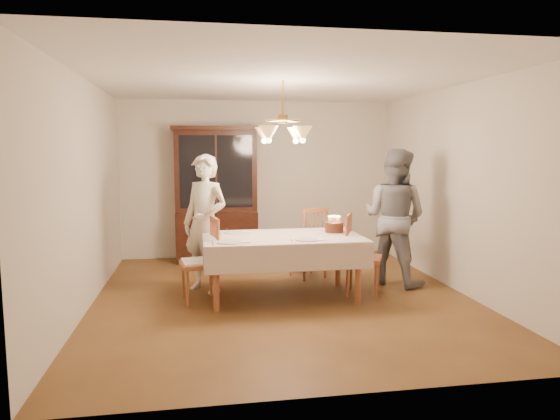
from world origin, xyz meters
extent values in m
plane|color=#573619|center=(0.00, 0.00, 0.00)|extent=(5.00, 5.00, 0.00)
plane|color=white|center=(0.00, 0.00, 2.60)|extent=(5.00, 5.00, 0.00)
plane|color=beige|center=(0.00, 2.50, 1.30)|extent=(4.50, 0.00, 4.50)
plane|color=beige|center=(0.00, -2.50, 1.30)|extent=(4.50, 0.00, 4.50)
plane|color=beige|center=(-2.25, 0.00, 1.30)|extent=(0.00, 5.00, 5.00)
plane|color=beige|center=(2.25, 0.00, 1.30)|extent=(0.00, 5.00, 5.00)
cube|color=brown|center=(0.00, 0.00, 0.73)|extent=(1.80, 1.00, 0.04)
cube|color=beige|center=(0.00, 0.00, 0.75)|extent=(1.90, 1.10, 0.01)
cylinder|color=brown|center=(-0.82, -0.42, 0.35)|extent=(0.07, 0.07, 0.71)
cylinder|color=brown|center=(0.82, -0.42, 0.35)|extent=(0.07, 0.07, 0.71)
cylinder|color=brown|center=(-0.82, 0.42, 0.35)|extent=(0.07, 0.07, 0.71)
cylinder|color=brown|center=(0.82, 0.42, 0.35)|extent=(0.07, 0.07, 0.71)
cube|color=black|center=(-0.71, 2.23, 0.40)|extent=(1.30, 0.50, 0.80)
cube|color=black|center=(-0.71, 2.28, 1.45)|extent=(1.30, 0.40, 1.30)
cube|color=black|center=(-0.71, 2.08, 1.45)|extent=(1.14, 0.01, 1.14)
cube|color=black|center=(-0.71, 2.23, 2.13)|extent=(1.38, 0.54, 0.06)
cube|color=brown|center=(0.52, 0.92, 0.45)|extent=(0.56, 0.55, 0.05)
cube|color=brown|center=(0.59, 0.74, 0.97)|extent=(0.38, 0.18, 0.06)
cylinder|color=brown|center=(0.63, 1.14, 0.21)|extent=(0.04, 0.04, 0.43)
cylinder|color=brown|center=(0.29, 1.01, 0.21)|extent=(0.04, 0.04, 0.43)
cylinder|color=brown|center=(0.75, 0.82, 0.21)|extent=(0.04, 0.04, 0.43)
cylinder|color=brown|center=(0.42, 0.69, 0.21)|extent=(0.04, 0.04, 0.43)
cube|color=brown|center=(-1.00, -0.01, 0.45)|extent=(0.49, 0.51, 0.05)
cube|color=brown|center=(-0.81, 0.02, 0.97)|extent=(0.10, 0.40, 0.06)
cylinder|color=brown|center=(-1.20, 0.14, 0.21)|extent=(0.04, 0.04, 0.43)
cylinder|color=brown|center=(-1.14, -0.22, 0.21)|extent=(0.04, 0.04, 0.43)
cylinder|color=brown|center=(-0.86, 0.20, 0.21)|extent=(0.04, 0.04, 0.43)
cylinder|color=brown|center=(-0.80, -0.16, 0.21)|extent=(0.04, 0.04, 0.43)
cube|color=white|center=(-1.00, -0.01, 0.48)|extent=(0.44, 0.46, 0.03)
cube|color=brown|center=(1.01, -0.05, 0.45)|extent=(0.56, 0.57, 0.05)
cube|color=brown|center=(0.83, 0.03, 0.97)|extent=(0.20, 0.38, 0.06)
cylinder|color=brown|center=(1.09, -0.28, 0.21)|extent=(0.04, 0.04, 0.43)
cylinder|color=brown|center=(1.24, 0.05, 0.21)|extent=(0.04, 0.04, 0.43)
cylinder|color=brown|center=(0.78, -0.14, 0.21)|extent=(0.04, 0.04, 0.43)
cylinder|color=brown|center=(0.93, 0.19, 0.21)|extent=(0.04, 0.04, 0.43)
imported|color=#EFE2CA|center=(-0.92, 0.46, 0.87)|extent=(0.75, 0.72, 1.74)
imported|color=slate|center=(1.58, 0.39, 0.90)|extent=(1.10, 1.11, 1.81)
cylinder|color=white|center=(0.66, 0.09, 0.77)|extent=(0.30, 0.30, 0.01)
cylinder|color=#36170C|center=(0.66, 0.09, 0.83)|extent=(0.23, 0.23, 0.12)
cylinder|color=#598CD8|center=(0.73, 0.09, 0.93)|extent=(0.01, 0.01, 0.07)
sphere|color=#FFB23F|center=(0.73, 0.09, 0.97)|extent=(0.01, 0.01, 0.01)
cylinder|color=pink|center=(0.73, 0.12, 0.93)|extent=(0.01, 0.01, 0.07)
sphere|color=#FFB23F|center=(0.73, 0.12, 0.97)|extent=(0.01, 0.01, 0.01)
cylinder|color=#EACC66|center=(0.71, 0.14, 0.93)|extent=(0.01, 0.01, 0.07)
sphere|color=#FFB23F|center=(0.71, 0.14, 0.97)|extent=(0.01, 0.01, 0.01)
cylinder|color=#598CD8|center=(0.69, 0.15, 0.93)|extent=(0.01, 0.01, 0.07)
sphere|color=#FFB23F|center=(0.69, 0.15, 0.97)|extent=(0.01, 0.01, 0.01)
cylinder|color=pink|center=(0.66, 0.16, 0.93)|extent=(0.01, 0.01, 0.07)
sphere|color=#FFB23F|center=(0.66, 0.16, 0.97)|extent=(0.01, 0.01, 0.01)
cylinder|color=#EACC66|center=(0.64, 0.15, 0.93)|extent=(0.01, 0.01, 0.07)
sphere|color=#FFB23F|center=(0.64, 0.15, 0.97)|extent=(0.01, 0.01, 0.01)
cylinder|color=#598CD8|center=(0.62, 0.14, 0.93)|extent=(0.01, 0.01, 0.07)
sphere|color=#FFB23F|center=(0.62, 0.14, 0.97)|extent=(0.01, 0.01, 0.01)
cylinder|color=pink|center=(0.60, 0.12, 0.93)|extent=(0.01, 0.01, 0.07)
sphere|color=#FFB23F|center=(0.60, 0.12, 0.97)|extent=(0.01, 0.01, 0.01)
cylinder|color=#EACC66|center=(0.60, 0.09, 0.93)|extent=(0.01, 0.01, 0.07)
sphere|color=#FFB23F|center=(0.60, 0.09, 0.97)|extent=(0.01, 0.01, 0.01)
cylinder|color=#598CD8|center=(0.60, 0.06, 0.93)|extent=(0.01, 0.01, 0.07)
sphere|color=#FFB23F|center=(0.60, 0.06, 0.97)|extent=(0.01, 0.01, 0.01)
cylinder|color=pink|center=(0.62, 0.04, 0.93)|extent=(0.01, 0.01, 0.07)
sphere|color=#FFB23F|center=(0.62, 0.04, 0.97)|extent=(0.01, 0.01, 0.01)
cylinder|color=#EACC66|center=(0.64, 0.03, 0.93)|extent=(0.01, 0.01, 0.07)
sphere|color=#FFB23F|center=(0.64, 0.03, 0.97)|extent=(0.01, 0.01, 0.01)
cylinder|color=#598CD8|center=(0.66, 0.02, 0.93)|extent=(0.01, 0.01, 0.07)
sphere|color=#FFB23F|center=(0.66, 0.02, 0.97)|extent=(0.01, 0.01, 0.01)
cylinder|color=pink|center=(0.69, 0.03, 0.93)|extent=(0.01, 0.01, 0.07)
sphere|color=#FFB23F|center=(0.69, 0.03, 0.97)|extent=(0.01, 0.01, 0.01)
cylinder|color=#EACC66|center=(0.71, 0.04, 0.93)|extent=(0.01, 0.01, 0.07)
sphere|color=#FFB23F|center=(0.71, 0.04, 0.97)|extent=(0.01, 0.01, 0.01)
cylinder|color=#598CD8|center=(0.73, 0.06, 0.93)|extent=(0.01, 0.01, 0.07)
sphere|color=#FFB23F|center=(0.73, 0.06, 0.97)|extent=(0.01, 0.01, 0.01)
cylinder|color=white|center=(-0.67, -0.35, 0.77)|extent=(0.27, 0.27, 0.02)
cube|color=silver|center=(-0.85, -0.35, 0.76)|extent=(0.01, 0.16, 0.01)
cube|color=white|center=(-0.48, -0.35, 0.76)|extent=(0.10, 0.10, 0.01)
cylinder|color=white|center=(0.22, -0.33, 0.77)|extent=(0.26, 0.26, 0.02)
cube|color=silver|center=(0.05, -0.33, 0.76)|extent=(0.01, 0.16, 0.01)
cube|color=white|center=(0.39, -0.33, 0.76)|extent=(0.10, 0.10, 0.01)
cylinder|color=white|center=(-0.58, 0.30, 0.77)|extent=(0.24, 0.24, 0.02)
cube|color=silver|center=(-0.74, 0.30, 0.76)|extent=(0.01, 0.16, 0.01)
cube|color=white|center=(-0.41, 0.30, 0.76)|extent=(0.10, 0.10, 0.01)
cylinder|color=#BF8C3F|center=(0.00, 0.00, 2.40)|extent=(0.02, 0.02, 0.40)
cylinder|color=#BF8C3F|center=(0.00, 0.00, 2.15)|extent=(0.12, 0.12, 0.10)
cone|color=#D8994C|center=(0.20, 0.20, 1.97)|extent=(0.22, 0.22, 0.18)
sphere|color=#FFD899|center=(0.20, 0.20, 1.90)|extent=(0.07, 0.07, 0.07)
cone|color=#D8994C|center=(-0.20, 0.20, 1.97)|extent=(0.22, 0.22, 0.18)
sphere|color=#FFD899|center=(-0.20, 0.20, 1.90)|extent=(0.07, 0.07, 0.07)
cone|color=#D8994C|center=(-0.20, -0.20, 1.97)|extent=(0.22, 0.22, 0.18)
sphere|color=#FFD899|center=(-0.20, -0.20, 1.90)|extent=(0.07, 0.07, 0.07)
cone|color=#D8994C|center=(0.20, -0.20, 1.97)|extent=(0.22, 0.22, 0.18)
sphere|color=#FFD899|center=(0.20, -0.20, 1.90)|extent=(0.07, 0.07, 0.07)
camera|label=1|loc=(-1.01, -5.85, 1.79)|focal=32.00mm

